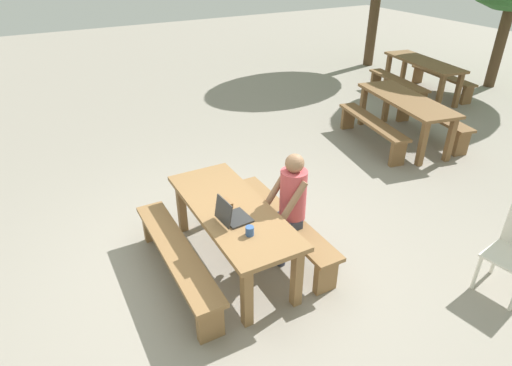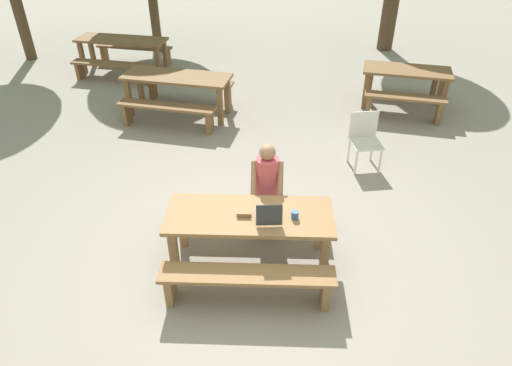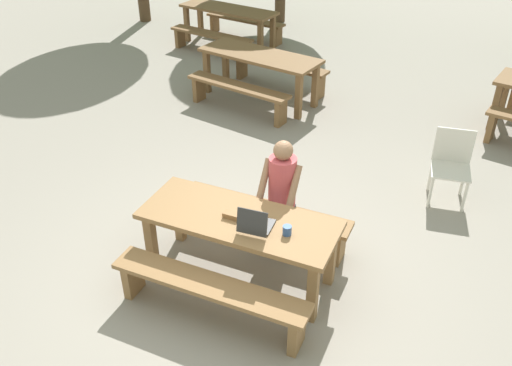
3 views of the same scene
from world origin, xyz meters
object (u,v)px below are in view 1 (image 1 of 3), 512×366
laptop (231,215)px  coffee_mug (250,231)px  small_pouch (226,203)px  person_seated (290,201)px  picnic_table_front (232,216)px  picnic_table_mid (405,105)px  picnic_table_distant (423,67)px

laptop → coffee_mug: (0.29, 0.05, -0.02)m
small_pouch → person_seated: size_ratio=0.12×
small_pouch → coffee_mug: size_ratio=1.72×
laptop → coffee_mug: size_ratio=3.43×
picnic_table_front → small_pouch: 0.15m
picnic_table_front → laptop: laptop is taller
picnic_table_front → coffee_mug: coffee_mug is taller
person_seated → picnic_table_mid: person_seated is taller
laptop → person_seated: bearing=-91.9°
laptop → picnic_table_distant: laptop is taller
coffee_mug → picnic_table_mid: (-2.03, 4.03, -0.11)m
picnic_table_distant → laptop: bearing=-52.3°
coffee_mug → picnic_table_front: bearing=173.8°
laptop → person_seated: 0.69m
picnic_table_mid → picnic_table_front: bearing=-58.4°
coffee_mug → person_seated: size_ratio=0.07×
laptop → picnic_table_distant: bearing=-65.8°
person_seated → picnic_table_front: bearing=-107.6°
picnic_table_distant → person_seated: bearing=-49.7°
picnic_table_front → small_pouch: (-0.06, -0.03, 0.14)m
picnic_table_front → coffee_mug: 0.53m
picnic_table_front → laptop: bearing=-25.8°
coffee_mug → picnic_table_distant: coffee_mug is taller
coffee_mug → picnic_table_distant: size_ratio=0.04×
small_pouch → picnic_table_distant: 6.92m
laptop → coffee_mug: bearing=-174.6°
picnic_table_mid → small_pouch: bearing=-59.3°
small_pouch → picnic_table_distant: bearing=116.7°
person_seated → picnic_table_mid: size_ratio=0.60×
small_pouch → picnic_table_mid: (-1.47, 4.01, -0.09)m
picnic_table_mid → picnic_table_distant: 2.72m
small_pouch → picnic_table_mid: bearing=110.1°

